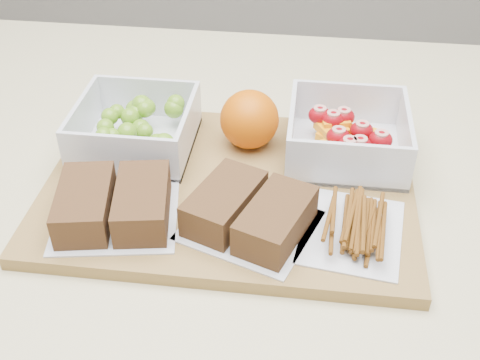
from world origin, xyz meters
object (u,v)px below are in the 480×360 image
at_px(pretzel_bag, 353,223).
at_px(sandwich_bag_center, 250,212).
at_px(grape_container, 138,128).
at_px(sandwich_bag_left, 114,204).
at_px(cutting_board, 229,188).
at_px(fruit_container, 347,138).
at_px(orange, 249,119).

bearing_deg(pretzel_bag, sandwich_bag_center, -177.91).
distance_m(grape_container, sandwich_bag_center, 0.20).
relative_size(sandwich_bag_center, pretzel_bag, 1.17).
relative_size(sandwich_bag_left, sandwich_bag_center, 0.92).
relative_size(cutting_board, sandwich_bag_center, 2.65).
height_order(fruit_container, pretzel_bag, fruit_container).
relative_size(grape_container, sandwich_bag_left, 0.94).
relative_size(fruit_container, orange, 1.95).
height_order(grape_container, fruit_container, fruit_container).
bearing_deg(grape_container, pretzel_bag, -26.46).
height_order(cutting_board, sandwich_bag_center, sandwich_bag_center).
distance_m(cutting_board, orange, 0.09).
bearing_deg(sandwich_bag_center, sandwich_bag_left, -177.90).
height_order(sandwich_bag_center, pretzel_bag, sandwich_bag_center).
distance_m(grape_container, sandwich_bag_left, 0.14).
height_order(grape_container, sandwich_bag_center, grape_container).
distance_m(grape_container, pretzel_bag, 0.29).
distance_m(fruit_container, orange, 0.12).
relative_size(sandwich_bag_left, pretzel_bag, 1.08).
bearing_deg(pretzel_bag, cutting_board, 154.12).
height_order(cutting_board, fruit_container, fruit_container).
relative_size(cutting_board, pretzel_bag, 3.10).
bearing_deg(sandwich_bag_center, orange, 96.73).
xyz_separation_m(grape_container, pretzel_bag, (0.26, -0.13, -0.01)).
bearing_deg(pretzel_bag, fruit_container, 92.28).
bearing_deg(pretzel_bag, orange, 129.90).
relative_size(orange, sandwich_bag_left, 0.49).
distance_m(sandwich_bag_left, pretzel_bag, 0.25).
xyz_separation_m(grape_container, sandwich_bag_left, (0.01, -0.14, -0.01)).
height_order(cutting_board, pretzel_bag, pretzel_bag).
distance_m(grape_container, orange, 0.14).
xyz_separation_m(orange, sandwich_bag_left, (-0.13, -0.16, -0.02)).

